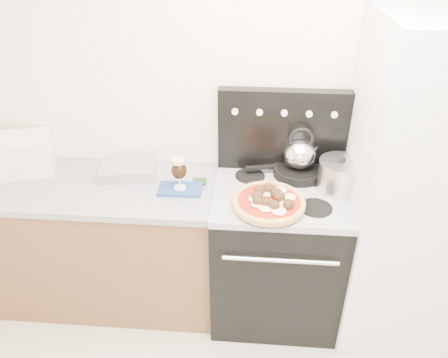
# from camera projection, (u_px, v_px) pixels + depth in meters

# --- Properties ---
(room_shell) EXTENTS (3.52, 3.01, 2.52)m
(room_shell) POSITION_uv_depth(u_px,v_px,m) (272.00, 248.00, 1.56)
(room_shell) COLOR beige
(room_shell) RESTS_ON ground
(base_cabinet) EXTENTS (1.45, 0.60, 0.86)m
(base_cabinet) POSITION_uv_depth(u_px,v_px,m) (104.00, 245.00, 2.83)
(base_cabinet) COLOR brown
(base_cabinet) RESTS_ON ground
(countertop) EXTENTS (1.48, 0.63, 0.04)m
(countertop) POSITION_uv_depth(u_px,v_px,m) (94.00, 186.00, 2.59)
(countertop) COLOR #939398
(countertop) RESTS_ON base_cabinet
(stove_body) EXTENTS (0.76, 0.65, 0.88)m
(stove_body) POSITION_uv_depth(u_px,v_px,m) (276.00, 255.00, 2.73)
(stove_body) COLOR black
(stove_body) RESTS_ON ground
(cooktop) EXTENTS (0.76, 0.65, 0.04)m
(cooktop) POSITION_uv_depth(u_px,v_px,m) (281.00, 194.00, 2.48)
(cooktop) COLOR #ADADB2
(cooktop) RESTS_ON stove_body
(backguard) EXTENTS (0.76, 0.08, 0.50)m
(backguard) POSITION_uv_depth(u_px,v_px,m) (282.00, 130.00, 2.58)
(backguard) COLOR black
(backguard) RESTS_ON cooktop
(fridge) EXTENTS (0.64, 0.68, 1.90)m
(fridge) POSITION_uv_depth(u_px,v_px,m) (410.00, 195.00, 2.39)
(fridge) COLOR silver
(fridge) RESTS_ON ground
(toaster_oven) EXTENTS (0.42, 0.36, 0.22)m
(toaster_oven) POSITION_uv_depth(u_px,v_px,m) (21.00, 154.00, 2.66)
(toaster_oven) COLOR white
(toaster_oven) RESTS_ON countertop
(foil_sheet) EXTENTS (0.36, 0.29, 0.07)m
(foil_sheet) POSITION_uv_depth(u_px,v_px,m) (128.00, 169.00, 2.66)
(foil_sheet) COLOR silver
(foil_sheet) RESTS_ON countertop
(oven_mitt) EXTENTS (0.25, 0.15, 0.02)m
(oven_mitt) POSITION_uv_depth(u_px,v_px,m) (180.00, 189.00, 2.51)
(oven_mitt) COLOR navy
(oven_mitt) RESTS_ON countertop
(beer_glass) EXTENTS (0.11, 0.11, 0.19)m
(beer_glass) POSITION_uv_depth(u_px,v_px,m) (179.00, 174.00, 2.45)
(beer_glass) COLOR black
(beer_glass) RESTS_ON oven_mitt
(pizza_pan) EXTENTS (0.42, 0.42, 0.01)m
(pizza_pan) POSITION_uv_depth(u_px,v_px,m) (268.00, 206.00, 2.34)
(pizza_pan) COLOR black
(pizza_pan) RESTS_ON cooktop
(pizza) EXTENTS (0.46, 0.46, 0.06)m
(pizza) POSITION_uv_depth(u_px,v_px,m) (269.00, 201.00, 2.32)
(pizza) COLOR #DC9453
(pizza) RESTS_ON pizza_pan
(skillet) EXTENTS (0.35, 0.35, 0.05)m
(skillet) POSITION_uv_depth(u_px,v_px,m) (298.00, 171.00, 2.61)
(skillet) COLOR black
(skillet) RESTS_ON cooktop
(tea_kettle) EXTENTS (0.21, 0.21, 0.22)m
(tea_kettle) POSITION_uv_depth(u_px,v_px,m) (300.00, 151.00, 2.54)
(tea_kettle) COLOR white
(tea_kettle) RESTS_ON skillet
(stock_pot) EXTENTS (0.30, 0.30, 0.17)m
(stock_pot) POSITION_uv_depth(u_px,v_px,m) (340.00, 176.00, 2.44)
(stock_pot) COLOR silver
(stock_pot) RESTS_ON cooktop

